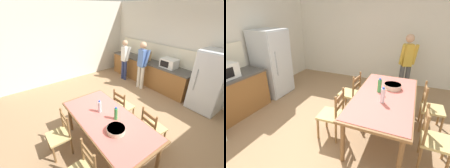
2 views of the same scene
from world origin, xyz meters
The scene contains 12 objects.
ground_plane centered at (0.00, 0.00, 0.00)m, with size 8.32×8.32×0.00m, color #9E7A56.
wall_right centered at (3.26, 0.00, 1.45)m, with size 0.12×5.20×2.90m, color silver.
refrigerator centered at (1.09, 2.19, 0.86)m, with size 0.77×0.73×1.71m.
dining_table centered at (0.56, -0.83, 0.69)m, with size 2.10×1.02×0.76m.
bottle_near_centre centered at (0.29, -0.83, 0.89)m, with size 0.07×0.07×0.27m.
bottle_off_centre centered at (0.66, -0.70, 0.89)m, with size 0.07×0.07×0.27m.
serving_bowl centered at (0.92, -0.91, 0.81)m, with size 0.32×0.32×0.09m.
chair_side_far_right centered at (1.03, -0.04, 0.44)m, with size 0.46×0.44×0.91m.
chair_side_far_left centered at (0.09, -0.03, 0.44)m, with size 0.44×0.42×0.91m.
chair_side_near_left centered at (0.08, -1.62, 0.44)m, with size 0.43×0.41×0.91m.
chair_side_near_right centered at (1.02, -1.63, 0.44)m, with size 0.43×0.41×0.91m.
person_by_table centered at (2.45, -1.05, 0.90)m, with size 0.36×0.45×1.61m.
Camera 2 is at (-2.27, -1.16, 2.16)m, focal length 28.00 mm.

